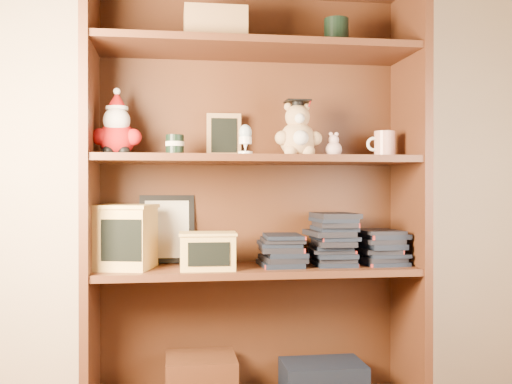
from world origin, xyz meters
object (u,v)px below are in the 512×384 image
(grad_teddy_bear, at_px, (298,134))
(teacher_mug, at_px, (384,144))
(bookcase, at_px, (253,203))
(treats_box, at_px, (124,236))

(grad_teddy_bear, bearing_deg, teacher_mug, 1.11)
(bookcase, xyz_separation_m, teacher_mug, (0.49, -0.05, 0.22))
(teacher_mug, relative_size, treats_box, 0.44)
(grad_teddy_bear, distance_m, teacher_mug, 0.33)
(bookcase, relative_size, grad_teddy_bear, 7.54)
(bookcase, height_order, treats_box, bookcase)
(teacher_mug, bearing_deg, treats_box, -179.94)
(bookcase, bearing_deg, teacher_mug, -5.92)
(teacher_mug, xyz_separation_m, treats_box, (-0.96, -0.00, -0.33))
(treats_box, bearing_deg, teacher_mug, 0.06)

